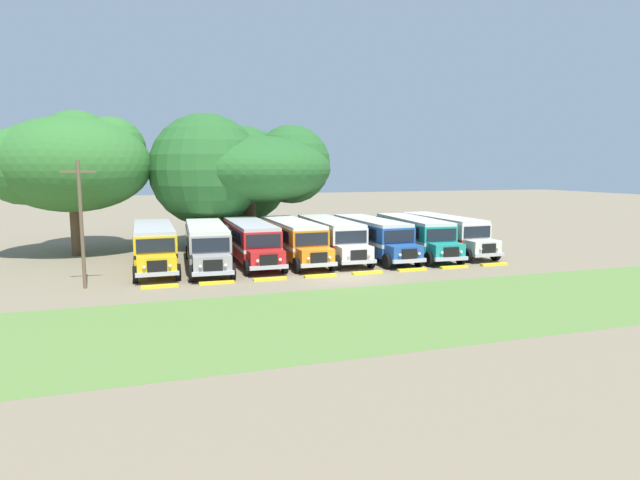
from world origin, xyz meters
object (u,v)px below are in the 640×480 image
Objects in this scene: parked_bus_slot_4 at (331,236)px; broad_shade_tree at (242,170)px; parked_bus_slot_2 at (251,240)px; parked_bus_slot_1 at (207,243)px; parked_bus_slot_3 at (293,238)px; parked_bus_slot_7 at (444,232)px; secondary_tree at (72,161)px; utility_pole at (81,221)px; parked_bus_slot_5 at (372,236)px; parked_bus_slot_0 at (154,244)px; parked_bus_slot_6 at (414,234)px.

parked_bus_slot_4 is 0.68× the size of broad_shade_tree.
parked_bus_slot_2 is 1.00× the size of parked_bus_slot_4.
parked_bus_slot_3 is at bearing 98.89° from parked_bus_slot_1.
broad_shade_tree is (-14.36, 9.37, 4.84)m from parked_bus_slot_7.
broad_shade_tree reaches higher than parked_bus_slot_7.
secondary_tree is 13.96m from utility_pole.
parked_bus_slot_5 is at bearing 85.97° from parked_bus_slot_2.
parked_bus_slot_1 is 0.88× the size of secondary_tree.
parked_bus_slot_1 is at bearing 32.96° from utility_pole.
utility_pole reaches higher than parked_bus_slot_0.
utility_pole is at bearing -82.15° from secondary_tree.
parked_bus_slot_7 is (22.00, -0.09, 0.00)m from parked_bus_slot_0.
parked_bus_slot_0 is 0.87× the size of secondary_tree.
parked_bus_slot_4 is at bearing 92.49° from parked_bus_slot_3.
parked_bus_slot_0 is 19.07m from parked_bus_slot_6.
utility_pole reaches higher than parked_bus_slot_6.
parked_bus_slot_7 is at bearing -16.32° from secondary_tree.
utility_pole reaches higher than parked_bus_slot_2.
parked_bus_slot_5 is (6.02, -0.44, 0.00)m from parked_bus_slot_3.
parked_bus_slot_3 is (6.19, 0.66, 0.00)m from parked_bus_slot_1.
utility_pole is (-3.78, -5.42, 2.17)m from parked_bus_slot_0.
parked_bus_slot_2 is at bearing 107.68° from parked_bus_slot_1.
parked_bus_slot_2 is 0.87× the size of secondary_tree.
parked_bus_slot_2 is 15.47m from parked_bus_slot_7.
secondary_tree reaches higher than parked_bus_slot_7.
parked_bus_slot_2 and parked_bus_slot_7 have the same top height.
parked_bus_slot_5 is at bearing 93.84° from parked_bus_slot_1.
parked_bus_slot_1 and parked_bus_slot_6 have the same top height.
parked_bus_slot_6 is 23.41m from utility_pole.
parked_bus_slot_0 is at bearing -54.85° from secondary_tree.
parked_bus_slot_2 is at bearing -90.32° from parked_bus_slot_6.
parked_bus_slot_5 is 6.42m from parked_bus_slot_7.
parked_bus_slot_4 is at bearing 98.09° from parked_bus_slot_1.
secondary_tree reaches higher than utility_pole.
parked_bus_slot_0 and parked_bus_slot_4 have the same top height.
parked_bus_slot_6 is (9.48, -0.61, 0.00)m from parked_bus_slot_3.
secondary_tree is at bearing -113.11° from parked_bus_slot_5.
utility_pole is at bearing -127.85° from broad_shade_tree.
parked_bus_slot_0 is 0.99× the size of parked_bus_slot_6.
parked_bus_slot_1 is 1.01× the size of parked_bus_slot_2.
parked_bus_slot_0 is 1.00× the size of parked_bus_slot_7.
parked_bus_slot_2 is at bearing -33.13° from secondary_tree.
parked_bus_slot_6 is (15.67, 0.04, 0.00)m from parked_bus_slot_1.
parked_bus_slot_4 is at bearing -93.64° from parked_bus_slot_6.
parked_bus_slot_6 is 0.68× the size of broad_shade_tree.
parked_bus_slot_5 is at bearing 79.44° from parked_bus_slot_4.
parked_bus_slot_1 is 15.67m from parked_bus_slot_6.
parked_bus_slot_4 is 1.00× the size of parked_bus_slot_7.
parked_bus_slot_2 is 15.55m from secondary_tree.
parked_bus_slot_4 is 0.87× the size of secondary_tree.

